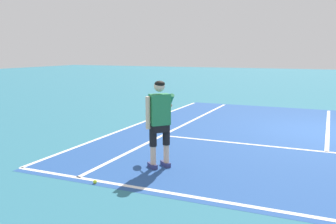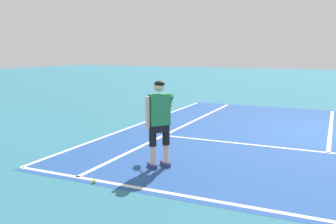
% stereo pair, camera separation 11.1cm
% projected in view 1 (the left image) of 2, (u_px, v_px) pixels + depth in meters
% --- Properties ---
extents(ground_plane, '(80.00, 80.00, 0.00)m').
position_uv_depth(ground_plane, '(328.00, 132.00, 10.38)').
color(ground_plane, teal).
extents(court_inner_surface, '(10.98, 10.48, 0.00)m').
position_uv_depth(court_inner_surface, '(327.00, 139.00, 9.56)').
color(court_inner_surface, '#234C93').
rests_on(court_inner_surface, ground).
extents(line_baseline, '(10.98, 0.10, 0.01)m').
position_uv_depth(line_baseline, '(323.00, 219.00, 5.01)').
color(line_baseline, white).
rests_on(line_baseline, ground).
extents(line_service, '(8.23, 0.10, 0.01)m').
position_uv_depth(line_service, '(327.00, 152.00, 8.33)').
color(line_service, white).
rests_on(line_service, ground).
extents(line_centre_service, '(0.10, 6.40, 0.01)m').
position_uv_depth(line_centre_service, '(328.00, 126.00, 11.22)').
color(line_centre_service, white).
rests_on(line_centre_service, ground).
extents(line_singles_left, '(0.10, 10.08, 0.01)m').
position_uv_depth(line_singles_left, '(181.00, 126.00, 11.20)').
color(line_singles_left, white).
rests_on(line_singles_left, ground).
extents(line_doubles_left, '(0.10, 10.08, 0.01)m').
position_uv_depth(line_doubles_left, '(141.00, 123.00, 11.74)').
color(line_doubles_left, white).
rests_on(line_doubles_left, ground).
extents(tennis_player, '(0.78, 1.14, 1.71)m').
position_uv_depth(tennis_player, '(159.00, 118.00, 7.09)').
color(tennis_player, navy).
rests_on(tennis_player, ground).
extents(tennis_ball_near_feet, '(0.07, 0.07, 0.07)m').
position_uv_depth(tennis_ball_near_feet, '(95.00, 182.00, 6.34)').
color(tennis_ball_near_feet, '#CCE02D').
rests_on(tennis_ball_near_feet, ground).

